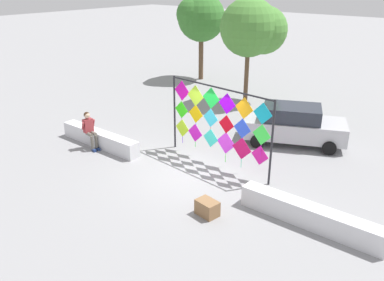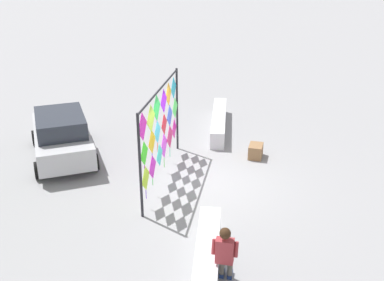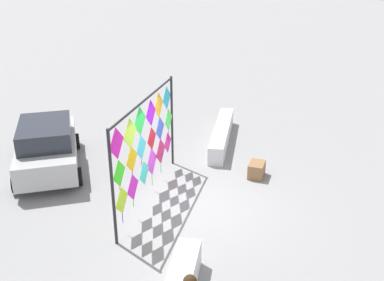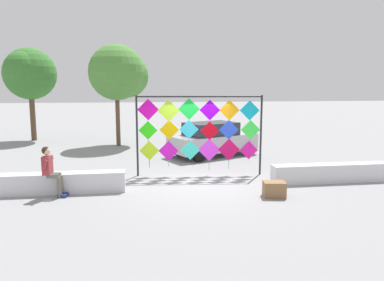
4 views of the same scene
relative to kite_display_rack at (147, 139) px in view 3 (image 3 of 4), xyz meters
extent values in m
plane|color=gray|center=(-0.19, -1.23, -1.70)|extent=(120.00, 120.00, 0.00)
cube|color=silver|center=(4.09, -1.55, -1.40)|extent=(3.92, 0.49, 0.60)
cylinder|color=#232328|center=(-2.14, 0.20, -0.30)|extent=(0.07, 0.07, 2.80)
cylinder|color=#232328|center=(2.15, -0.21, -0.30)|extent=(0.07, 0.07, 2.80)
cylinder|color=#232328|center=(0.01, 0.00, 1.05)|extent=(4.30, 0.47, 0.06)
cube|color=#B5ED1F|center=(-1.73, 0.16, -0.81)|extent=(0.69, 0.08, 0.69)
cylinder|color=#4E16E5|center=(-1.73, 0.17, -1.29)|extent=(0.02, 0.02, 0.26)
cube|color=#D517C4|center=(-1.07, 0.09, -0.82)|extent=(0.70, 0.08, 0.70)
cylinder|color=#16E528|center=(-1.07, 0.10, -1.28)|extent=(0.02, 0.02, 0.21)
cube|color=#38E9D8|center=(-0.31, 0.02, -0.81)|extent=(0.68, 0.08, 0.68)
cube|color=#E838F8|center=(0.35, -0.02, -0.81)|extent=(0.79, 0.09, 0.80)
cylinder|color=#27E516|center=(0.35, -0.01, -1.37)|extent=(0.02, 0.02, 0.33)
cube|color=#D00E57|center=(1.04, -0.10, -0.80)|extent=(0.77, 0.09, 0.78)
cylinder|color=#16E597|center=(1.04, -0.09, -1.34)|extent=(0.02, 0.02, 0.30)
cube|color=#E51898|center=(1.75, -0.15, -0.83)|extent=(0.66, 0.08, 0.66)
cube|color=#2BE812|center=(-1.76, 0.16, -0.10)|extent=(0.65, 0.07, 0.66)
cylinder|color=#CC16E5|center=(-1.76, 0.17, -0.60)|extent=(0.02, 0.02, 0.33)
cube|color=#E8B305|center=(-1.04, 0.09, -0.09)|extent=(0.68, 0.08, 0.68)
cylinder|color=blue|center=(-1.03, 0.10, -0.59)|extent=(0.02, 0.02, 0.33)
cube|color=#33C8E9|center=(-0.35, 0.05, -0.08)|extent=(0.67, 0.08, 0.67)
cylinder|color=red|center=(-0.35, 0.06, -0.60)|extent=(0.02, 0.02, 0.38)
cube|color=red|center=(0.36, -0.04, -0.13)|extent=(0.65, 0.07, 0.65)
cube|color=blue|center=(1.03, -0.11, -0.10)|extent=(0.69, 0.08, 0.69)
cube|color=#3AF147|center=(1.78, -0.19, -0.10)|extent=(0.69, 0.08, 0.69)
cylinder|color=#E516D6|center=(1.78, -0.18, -0.63)|extent=(0.02, 0.02, 0.36)
cube|color=#E30CB3|center=(-1.75, 0.18, 0.61)|extent=(0.74, 0.08, 0.74)
cube|color=#B8F22E|center=(-1.05, 0.09, 0.57)|extent=(0.76, 0.09, 0.76)
cylinder|color=#5416E5|center=(-1.05, 0.10, 0.05)|extent=(0.02, 0.02, 0.27)
cube|color=#1BDB42|center=(-0.35, 0.05, 0.62)|extent=(0.75, 0.08, 0.75)
cylinder|color=#E516BB|center=(-0.35, 0.06, 0.11)|extent=(0.02, 0.02, 0.28)
cube|color=#9305F5|center=(0.36, -0.04, 0.59)|extent=(0.71, 0.08, 0.71)
cube|color=#F9A511|center=(1.04, -0.09, 0.58)|extent=(0.71, 0.08, 0.71)
cube|color=#10B2D4|center=(1.74, -0.15, 0.57)|extent=(0.70, 0.08, 0.70)
sphere|color=#DBB293|center=(-4.63, -1.92, -0.38)|extent=(0.22, 0.22, 0.22)
cube|color=#B7B7BC|center=(1.21, 3.45, -1.09)|extent=(4.23, 3.12, 0.69)
cube|color=#282D38|center=(1.09, 3.40, -0.47)|extent=(2.59, 2.24, 0.56)
cylinder|color=black|center=(2.08, 4.76, -1.44)|extent=(0.56, 0.40, 0.52)
cylinder|color=black|center=(2.76, 3.24, -1.44)|extent=(0.56, 0.40, 0.52)
cylinder|color=black|center=(-0.34, 3.67, -1.44)|extent=(0.56, 0.40, 0.52)
cylinder|color=black|center=(0.35, 2.15, -1.44)|extent=(0.56, 0.40, 0.52)
cube|color=olive|center=(1.68, -2.83, -1.48)|extent=(0.67, 0.52, 0.44)
camera|label=1|loc=(7.30, -10.49, 4.46)|focal=37.48mm
camera|label=2|loc=(-11.88, -1.90, 4.64)|focal=42.34mm
camera|label=3|loc=(-10.04, -2.84, 4.36)|focal=41.12mm
camera|label=4|loc=(-2.06, -12.33, 1.41)|focal=34.01mm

